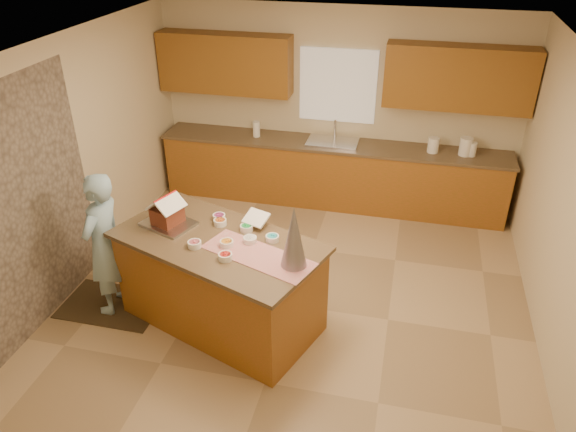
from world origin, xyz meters
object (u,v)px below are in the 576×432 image
object	(u,v)px
tinsel_tree	(294,237)
boy	(104,244)
gingerbread_house	(167,213)
island_base	(221,283)

from	to	relation	value
tinsel_tree	boy	world-z (taller)	tinsel_tree
tinsel_tree	gingerbread_house	world-z (taller)	tinsel_tree
gingerbread_house	island_base	bearing A→B (deg)	-15.08
island_base	gingerbread_house	bearing A→B (deg)	-174.81
island_base	boy	xyz separation A→B (m)	(-1.21, -0.05, 0.32)
island_base	tinsel_tree	xyz separation A→B (m)	(0.81, -0.24, 0.82)
island_base	tinsel_tree	bearing A→B (deg)	3.67
island_base	boy	size ratio (longest dim) A/B	1.24
boy	gingerbread_house	distance (m)	0.75
tinsel_tree	island_base	bearing A→B (deg)	163.40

